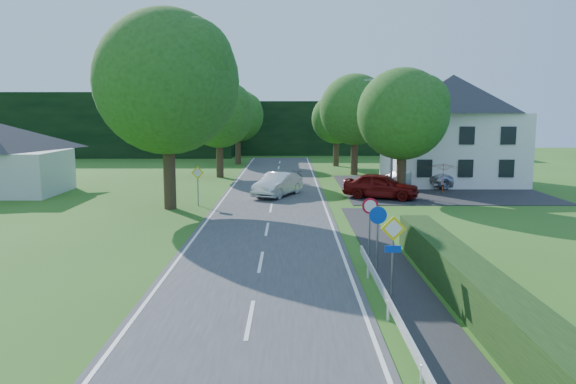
{
  "coord_description": "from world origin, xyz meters",
  "views": [
    {
      "loc": [
        1.1,
        -8.93,
        5.79
      ],
      "look_at": [
        1.03,
        17.74,
        1.91
      ],
      "focal_mm": 35.0,
      "sensor_mm": 36.0,
      "label": 1
    }
  ],
  "objects_px": {
    "parked_car_red": "(381,186)",
    "parasol": "(443,178)",
    "moving_car": "(278,184)",
    "parked_car_silver_b": "(453,177)",
    "parked_car_silver_a": "(411,179)",
    "motorcycle": "(298,177)",
    "streetlight": "(390,130)"
  },
  "relations": [
    {
      "from": "streetlight",
      "to": "moving_car",
      "type": "xyz_separation_m",
      "value": [
        -7.76,
        -1.25,
        -3.63
      ]
    },
    {
      "from": "streetlight",
      "to": "moving_car",
      "type": "bearing_deg",
      "value": -170.86
    },
    {
      "from": "parked_car_silver_b",
      "to": "parasol",
      "type": "relative_size",
      "value": 2.21
    },
    {
      "from": "streetlight",
      "to": "parked_car_silver_a",
      "type": "xyz_separation_m",
      "value": [
        2.18,
        2.79,
        -3.75
      ]
    },
    {
      "from": "streetlight",
      "to": "parasol",
      "type": "xyz_separation_m",
      "value": [
        3.87,
        0.29,
        -3.37
      ]
    },
    {
      "from": "moving_car",
      "to": "motorcycle",
      "type": "relative_size",
      "value": 2.25
    },
    {
      "from": "streetlight",
      "to": "motorcycle",
      "type": "height_order",
      "value": "streetlight"
    },
    {
      "from": "moving_car",
      "to": "parasol",
      "type": "distance_m",
      "value": 11.74
    },
    {
      "from": "streetlight",
      "to": "parked_car_silver_b",
      "type": "bearing_deg",
      "value": 32.17
    },
    {
      "from": "parked_car_red",
      "to": "parasol",
      "type": "relative_size",
      "value": 2.1
    },
    {
      "from": "moving_car",
      "to": "motorcycle",
      "type": "distance_m",
      "value": 6.36
    },
    {
      "from": "moving_car",
      "to": "parked_car_silver_b",
      "type": "distance_m",
      "value": 14.03
    },
    {
      "from": "streetlight",
      "to": "moving_car",
      "type": "distance_m",
      "value": 8.66
    },
    {
      "from": "parked_car_red",
      "to": "parked_car_silver_b",
      "type": "distance_m",
      "value": 8.53
    },
    {
      "from": "streetlight",
      "to": "parked_car_silver_b",
      "type": "xyz_separation_m",
      "value": [
        5.46,
        3.43,
        -3.7
      ]
    },
    {
      "from": "motorcycle",
      "to": "parasol",
      "type": "xyz_separation_m",
      "value": [
        10.14,
        -4.64,
        0.49
      ]
    },
    {
      "from": "parked_car_red",
      "to": "parked_car_silver_a",
      "type": "distance_m",
      "value": 5.9
    },
    {
      "from": "streetlight",
      "to": "motorcycle",
      "type": "xyz_separation_m",
      "value": [
        -6.26,
        4.92,
        -3.86
      ]
    },
    {
      "from": "parasol",
      "to": "parked_car_silver_a",
      "type": "bearing_deg",
      "value": 124.09
    },
    {
      "from": "parasol",
      "to": "motorcycle",
      "type": "bearing_deg",
      "value": 155.42
    },
    {
      "from": "motorcycle",
      "to": "parasol",
      "type": "height_order",
      "value": "parasol"
    },
    {
      "from": "parked_car_red",
      "to": "parasol",
      "type": "distance_m",
      "value": 5.41
    },
    {
      "from": "motorcycle",
      "to": "parked_car_red",
      "type": "height_order",
      "value": "parked_car_red"
    },
    {
      "from": "streetlight",
      "to": "motorcycle",
      "type": "relative_size",
      "value": 3.73
    },
    {
      "from": "streetlight",
      "to": "parked_car_red",
      "type": "distance_m",
      "value": 4.32
    },
    {
      "from": "parked_car_silver_b",
      "to": "parked_car_silver_a",
      "type": "bearing_deg",
      "value": 73.47
    },
    {
      "from": "motorcycle",
      "to": "parked_car_silver_a",
      "type": "bearing_deg",
      "value": -1.43
    },
    {
      "from": "parked_car_silver_a",
      "to": "moving_car",
      "type": "bearing_deg",
      "value": 94.0
    },
    {
      "from": "motorcycle",
      "to": "parked_car_silver_a",
      "type": "height_order",
      "value": "parked_car_silver_a"
    },
    {
      "from": "moving_car",
      "to": "parked_car_silver_a",
      "type": "bearing_deg",
      "value": 46.23
    },
    {
      "from": "motorcycle",
      "to": "parked_car_silver_b",
      "type": "xyz_separation_m",
      "value": [
        11.72,
        -1.49,
        0.16
      ]
    },
    {
      "from": "motorcycle",
      "to": "parked_car_silver_b",
      "type": "relative_size",
      "value": 0.41
    }
  ]
}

